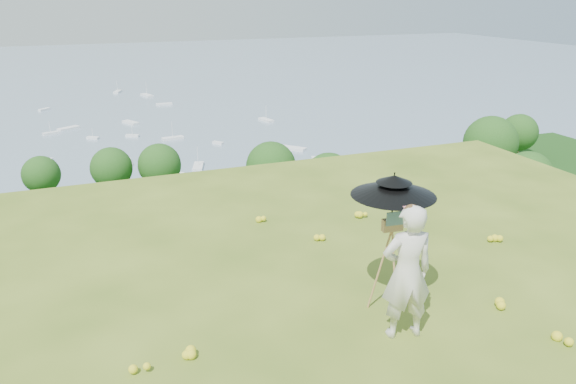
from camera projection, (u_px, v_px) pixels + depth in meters
name	position (u px, v px, depth m)	size (l,w,h in m)	color
ground	(399.00, 303.00, 7.84)	(14.00, 14.00, 0.00)	#4F671D
shoreline_tier	(121.00, 269.00, 85.80)	(170.00, 28.00, 8.00)	#6B6455
bay_water	(80.00, 90.00, 229.89)	(700.00, 700.00, 0.00)	#7694A8
slope_trees	(145.00, 252.00, 43.61)	(110.00, 50.00, 6.00)	#1B4915
harbor_town	(116.00, 230.00, 83.60)	(110.00, 22.00, 5.00)	#BCBCB8
moored_boats	(43.00, 135.00, 156.20)	(140.00, 140.00, 0.70)	white
wildflowers	(390.00, 290.00, 8.04)	(10.00, 10.50, 0.12)	yellow
painter	(407.00, 272.00, 6.81)	(0.64, 0.42, 1.76)	white
field_easel	(390.00, 261.00, 7.43)	(0.55, 0.55, 1.45)	#A38044
sun_umbrella	(393.00, 201.00, 7.17)	(1.09, 1.09, 0.76)	black
painter_cap	(412.00, 209.00, 6.53)	(0.19, 0.23, 0.10)	#D97783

